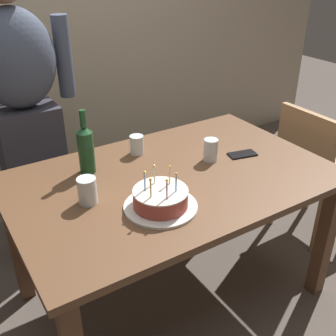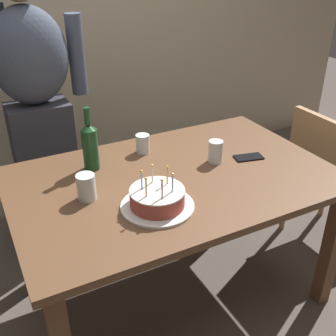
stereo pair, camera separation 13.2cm
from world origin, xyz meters
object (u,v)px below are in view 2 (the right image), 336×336
(birthday_cake, at_px, (157,199))
(water_glass_side, at_px, (86,187))
(water_glass_far, at_px, (143,144))
(dining_chair, at_px, (325,170))
(person_man_bearded, at_px, (38,112))
(water_glass_near, at_px, (215,152))
(cell_phone, at_px, (249,157))
(wine_bottle, at_px, (90,145))

(birthday_cake, relative_size, water_glass_side, 2.64)
(water_glass_far, relative_size, dining_chair, 0.11)
(person_man_bearded, relative_size, dining_chair, 1.90)
(water_glass_far, height_order, water_glass_side, water_glass_side)
(water_glass_far, bearing_deg, dining_chair, -16.34)
(birthday_cake, bearing_deg, water_glass_near, 27.96)
(water_glass_near, xyz_separation_m, cell_phone, (0.17, -0.04, -0.05))
(water_glass_far, relative_size, person_man_bearded, 0.06)
(water_glass_far, xyz_separation_m, person_man_bearded, (-0.42, 0.49, 0.08))
(water_glass_far, height_order, dining_chair, dining_chair)
(cell_phone, height_order, person_man_bearded, person_man_bearded)
(water_glass_side, relative_size, cell_phone, 0.80)
(person_man_bearded, bearing_deg, birthday_cake, 104.67)
(cell_phone, relative_size, dining_chair, 0.17)
(water_glass_side, relative_size, person_man_bearded, 0.07)
(water_glass_side, xyz_separation_m, person_man_bearded, (-0.02, 0.78, 0.08))
(water_glass_near, distance_m, wine_bottle, 0.61)
(cell_phone, bearing_deg, person_man_bearded, 149.99)
(water_glass_near, relative_size, dining_chair, 0.13)
(person_man_bearded, bearing_deg, wine_bottle, 103.28)
(water_glass_far, distance_m, dining_chair, 1.12)
(dining_chair, bearing_deg, water_glass_near, 86.87)
(cell_phone, xyz_separation_m, person_man_bearded, (-0.87, 0.80, 0.13))
(dining_chair, bearing_deg, birthday_cake, 98.93)
(water_glass_near, relative_size, person_man_bearded, 0.07)
(water_glass_near, relative_size, cell_phone, 0.78)
(water_glass_near, distance_m, water_glass_side, 0.67)
(water_glass_side, distance_m, cell_phone, 0.85)
(wine_bottle, relative_size, dining_chair, 0.36)
(water_glass_near, bearing_deg, cell_phone, -14.43)
(water_glass_side, bearing_deg, water_glass_far, 36.60)
(water_glass_far, bearing_deg, wine_bottle, -170.91)
(birthday_cake, height_order, water_glass_side, birthday_cake)
(cell_phone, xyz_separation_m, dining_chair, (0.59, 0.00, -0.23))
(wine_bottle, bearing_deg, water_glass_far, 9.09)
(wine_bottle, height_order, dining_chair, wine_bottle)
(wine_bottle, xyz_separation_m, person_man_bearded, (-0.13, 0.54, 0.01))
(water_glass_near, bearing_deg, wine_bottle, 159.02)
(birthday_cake, xyz_separation_m, person_man_bearded, (-0.26, 0.98, 0.09))
(wine_bottle, bearing_deg, birthday_cake, -73.68)
(water_glass_near, xyz_separation_m, water_glass_far, (-0.28, 0.26, -0.01))
(water_glass_far, xyz_separation_m, dining_chair, (1.04, -0.31, -0.27))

